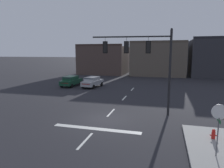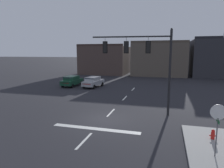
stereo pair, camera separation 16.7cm
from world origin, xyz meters
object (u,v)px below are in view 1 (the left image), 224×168
Objects in this scene: car_lot_nearside at (71,81)px; fire_hydrant at (213,136)px; signal_mast_near_side at (145,57)px; car_lot_middle at (92,82)px; stop_sign at (219,118)px.

car_lot_nearside reaches higher than fire_hydrant.
signal_mast_near_side is 17.84m from car_lot_nearside.
fire_hydrant is at bearing -49.42° from car_lot_middle.
stop_sign is 0.63× the size of car_lot_nearside.
signal_mast_near_side is 1.58× the size of car_lot_middle.
stop_sign reaches higher than car_lot_nearside.
signal_mast_near_side is 8.34m from stop_sign.
stop_sign is 0.62× the size of car_lot_middle.
car_lot_middle is at bearing 127.81° from signal_mast_near_side.
signal_mast_near_side is 1.61× the size of car_lot_nearside.
car_lot_middle is 6.13× the size of fire_hydrant.
car_lot_nearside and car_lot_middle have the same top height.
car_lot_nearside is at bearing -179.93° from car_lot_middle.
signal_mast_near_side is 7.88m from fire_hydrant.
signal_mast_near_side is at bearing -42.72° from car_lot_nearside.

